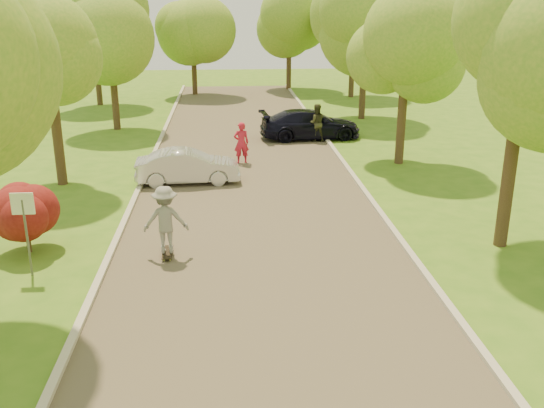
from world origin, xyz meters
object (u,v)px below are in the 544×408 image
object	(u,v)px
street_sign	(24,217)
silver_sedan	(188,167)
longboard	(168,252)
person_striped	(241,143)
dark_sedan	(310,124)
skateboarder	(166,220)
person_olive	(316,123)

from	to	relation	value
street_sign	silver_sedan	bearing A→B (deg)	65.79
longboard	person_striped	distance (m)	9.87
dark_sedan	skateboarder	xyz separation A→B (m)	(-5.80, -14.03, 0.33)
person_olive	silver_sedan	bearing A→B (deg)	47.05
street_sign	person_olive	size ratio (longest dim) A/B	1.20
street_sign	longboard	xyz separation A→B (m)	(3.30, 0.94, -1.46)
silver_sedan	skateboarder	xyz separation A→B (m)	(-0.20, -6.84, 0.41)
silver_sedan	dark_sedan	bearing A→B (deg)	-40.95
longboard	person_striped	world-z (taller)	person_striped
person_striped	street_sign	bearing A→B (deg)	54.66
silver_sedan	person_striped	bearing A→B (deg)	-40.44
street_sign	silver_sedan	size ratio (longest dim) A/B	0.56
silver_sedan	dark_sedan	world-z (taller)	dark_sedan
longboard	person_olive	size ratio (longest dim) A/B	0.52
dark_sedan	person_striped	world-z (taller)	person_striped
street_sign	dark_sedan	xyz separation A→B (m)	(9.10, 14.97, -0.85)
silver_sedan	person_olive	distance (m)	8.74
street_sign	person_olive	distance (m)	17.08
skateboarder	person_striped	size ratio (longest dim) A/B	1.06
dark_sedan	longboard	size ratio (longest dim) A/B	5.18
longboard	skateboarder	bearing A→B (deg)	-64.76
silver_sedan	person_olive	bearing A→B (deg)	-44.70
person_striped	skateboarder	bearing A→B (deg)	69.22
person_olive	longboard	bearing A→B (deg)	64.52
longboard	person_olive	bearing A→B (deg)	-115.51
person_olive	dark_sedan	bearing A→B (deg)	-74.38
street_sign	silver_sedan	xyz separation A→B (m)	(3.50, 7.78, -0.93)
street_sign	skateboarder	xyz separation A→B (m)	(3.30, 0.94, -0.52)
person_striped	person_olive	size ratio (longest dim) A/B	0.96
skateboarder	street_sign	bearing A→B (deg)	14.61
dark_sedan	person_olive	bearing A→B (deg)	-168.17
silver_sedan	skateboarder	world-z (taller)	skateboarder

